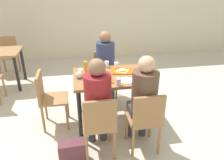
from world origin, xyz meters
TOP-DOWN VIEW (x-y plane):
  - ground_plane at (0.00, 0.00)m, footprint 10.00×10.00m
  - back_wall at (0.00, 3.20)m, footprint 10.00×0.10m
  - main_table at (0.00, 0.00)m, footprint 1.14×0.80m
  - chair_near_left at (-0.28, -0.78)m, footprint 0.40×0.40m
  - chair_near_right at (0.28, -0.78)m, footprint 0.40×0.40m
  - chair_far_side at (0.00, 0.78)m, footprint 0.40×0.40m
  - chair_left_end at (-0.95, 0.00)m, footprint 0.40×0.40m
  - person_in_red at (-0.28, -0.64)m, footprint 0.32×0.42m
  - person_in_brown_jacket at (0.28, -0.64)m, footprint 0.32×0.42m
  - person_far_side at (-0.00, 0.64)m, footprint 0.32×0.42m
  - tray_red_near at (-0.20, -0.14)m, footprint 0.37×0.27m
  - tray_red_far at (0.20, 0.12)m, footprint 0.39×0.31m
  - paper_plate_center at (-0.17, 0.22)m, footprint 0.22×0.22m
  - paper_plate_near_edge at (0.17, -0.22)m, footprint 0.22×0.22m
  - pizza_slice_a at (-0.22, -0.13)m, footprint 0.27×0.25m
  - pizza_slice_b at (0.18, 0.12)m, footprint 0.21×0.21m
  - plastic_cup_a at (-0.03, 0.34)m, footprint 0.07×0.07m
  - plastic_cup_b at (0.03, -0.34)m, footprint 0.07×0.07m
  - plastic_cup_c at (-0.45, 0.06)m, footprint 0.07×0.07m
  - plastic_cup_d at (0.11, 0.26)m, footprint 0.07×0.07m
  - soda_can at (0.48, 0.02)m, footprint 0.07×0.07m
  - condiment_bottle at (-0.37, 0.22)m, footprint 0.06×0.06m
  - foil_bundle at (-0.48, -0.02)m, footprint 0.10×0.10m
  - handbag at (-0.63, -0.80)m, footprint 0.33×0.18m
  - background_chair_far at (-2.07, 2.30)m, footprint 0.40×0.40m

SIDE VIEW (x-z plane):
  - ground_plane at x=0.00m, z-range -0.02..0.00m
  - handbag at x=-0.63m, z-range 0.00..0.28m
  - chair_near_left at x=-0.28m, z-range 0.08..0.95m
  - chair_near_right at x=0.28m, z-range 0.08..0.95m
  - chair_far_side at x=0.00m, z-range 0.08..0.95m
  - chair_left_end at x=-0.95m, z-range 0.08..0.95m
  - background_chair_far at x=-2.07m, z-range 0.08..0.95m
  - main_table at x=0.00m, z-range 0.28..1.05m
  - person_in_red at x=-0.28m, z-range 0.12..1.40m
  - person_in_brown_jacket at x=0.28m, z-range 0.12..1.40m
  - person_far_side at x=0.00m, z-range 0.12..1.40m
  - paper_plate_center at x=-0.17m, z-range 0.77..0.78m
  - paper_plate_near_edge at x=0.17m, z-range 0.77..0.78m
  - tray_red_near at x=-0.20m, z-range 0.77..0.79m
  - tray_red_far at x=0.20m, z-range 0.77..0.79m
  - pizza_slice_b at x=0.18m, z-range 0.78..0.80m
  - pizza_slice_a at x=-0.22m, z-range 0.78..0.80m
  - plastic_cup_a at x=-0.03m, z-range 0.77..0.87m
  - plastic_cup_b at x=0.03m, z-range 0.77..0.87m
  - plastic_cup_c at x=-0.45m, z-range 0.77..0.87m
  - plastic_cup_d at x=0.11m, z-range 0.77..0.87m
  - foil_bundle at x=-0.48m, z-range 0.77..0.87m
  - soda_can at x=0.48m, z-range 0.77..0.89m
  - condiment_bottle at x=-0.37m, z-range 0.77..0.93m
  - back_wall at x=0.00m, z-range 0.00..2.80m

